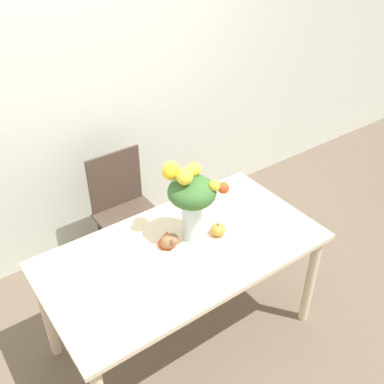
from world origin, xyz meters
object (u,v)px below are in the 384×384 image
(pumpkin, at_px, (218,230))
(turkey_figurine, at_px, (168,239))
(dining_chair_near_window, at_px, (126,213))
(flower_vase, at_px, (191,197))

(pumpkin, bearing_deg, turkey_figurine, 162.32)
(pumpkin, xyz_separation_m, dining_chair_near_window, (-0.18, 0.80, -0.29))
(turkey_figurine, distance_m, dining_chair_near_window, 0.78)
(pumpkin, relative_size, dining_chair_near_window, 0.10)
(turkey_figurine, relative_size, dining_chair_near_window, 0.16)
(flower_vase, bearing_deg, dining_chair_near_window, 93.83)
(pumpkin, bearing_deg, dining_chair_near_window, 102.66)
(flower_vase, bearing_deg, turkey_figurine, 176.28)
(pumpkin, relative_size, turkey_figurine, 0.59)
(flower_vase, relative_size, pumpkin, 5.50)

